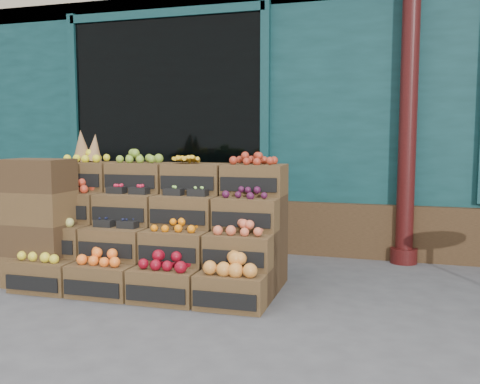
% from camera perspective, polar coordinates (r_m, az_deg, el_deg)
% --- Properties ---
extents(ground, '(60.00, 60.00, 0.00)m').
position_cam_1_polar(ground, '(4.18, -0.23, -12.75)').
color(ground, '#464649').
rests_on(ground, ground).
extents(shop_facade, '(12.00, 6.24, 4.80)m').
position_cam_1_polar(shop_facade, '(9.03, 9.80, 12.65)').
color(shop_facade, '#0F3335').
rests_on(shop_facade, ground).
extents(crate_display, '(2.27, 1.14, 1.40)m').
position_cam_1_polar(crate_display, '(4.92, -8.89, -4.74)').
color(crate_display, '#4C361E').
rests_on(crate_display, ground).
extents(spare_crates, '(0.58, 0.40, 1.14)m').
position_cam_1_polar(spare_crates, '(5.10, -20.63, -3.10)').
color(spare_crates, '#4C361E').
rests_on(spare_crates, ground).
extents(shopkeeper, '(0.86, 0.64, 2.15)m').
position_cam_1_polar(shopkeeper, '(6.97, -4.44, 3.80)').
color(shopkeeper, '#18571D').
rests_on(shopkeeper, ground).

